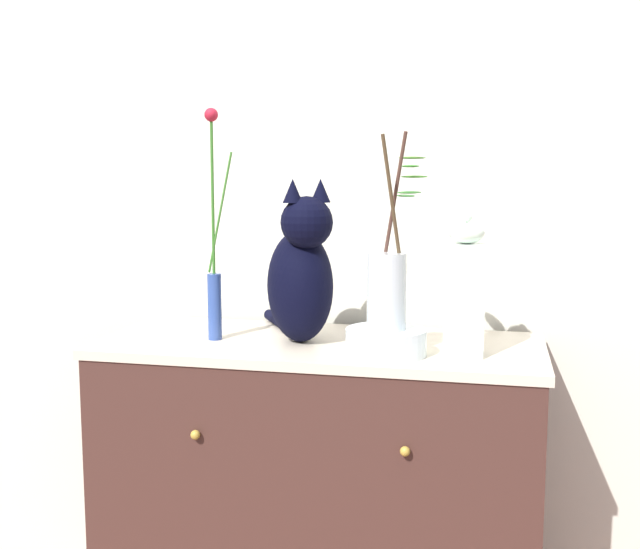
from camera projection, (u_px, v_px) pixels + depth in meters
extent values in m
cube|color=beige|center=(343.00, 184.00, 2.34)|extent=(4.40, 0.08, 2.60)
cube|color=#412621|center=(320.00, 503.00, 2.14)|extent=(1.15, 0.48, 0.86)
cube|color=beige|center=(320.00, 346.00, 2.09)|extent=(1.18, 0.49, 0.02)
sphere|color=#B79338|center=(195.00, 435.00, 1.92)|extent=(0.02, 0.02, 0.02)
sphere|color=#B79338|center=(405.00, 451.00, 1.81)|extent=(0.02, 0.02, 0.02)
ellipsoid|color=black|center=(300.00, 286.00, 2.06)|extent=(0.26, 0.28, 0.30)
sphere|color=black|center=(307.00, 222.00, 1.98)|extent=(0.13, 0.13, 0.13)
cone|color=black|center=(321.00, 190.00, 1.99)|extent=(0.05, 0.05, 0.06)
cone|color=black|center=(293.00, 191.00, 1.96)|extent=(0.05, 0.05, 0.06)
cylinder|color=black|center=(278.00, 321.00, 2.28)|extent=(0.14, 0.20, 0.03)
cylinder|color=#2E488F|center=(215.00, 307.00, 2.10)|extent=(0.04, 0.04, 0.18)
cylinder|color=#336C23|center=(213.00, 199.00, 2.06)|extent=(0.01, 0.01, 0.40)
sphere|color=#AE1A2D|center=(211.00, 115.00, 2.03)|extent=(0.04, 0.04, 0.04)
cylinder|color=#3A7629|center=(220.00, 213.00, 2.06)|extent=(0.07, 0.01, 0.32)
cylinder|color=white|center=(386.00, 342.00, 1.93)|extent=(0.20, 0.20, 0.06)
cylinder|color=silver|center=(387.00, 291.00, 1.91)|extent=(0.10, 0.10, 0.19)
cylinder|color=#482E25|center=(393.00, 208.00, 1.90)|extent=(0.07, 0.06, 0.37)
ellipsoid|color=#30682C|center=(406.00, 196.00, 1.91)|extent=(0.07, 0.08, 0.01)
ellipsoid|color=#326F1D|center=(414.00, 177.00, 1.93)|extent=(0.08, 0.06, 0.01)
ellipsoid|color=#356A1D|center=(412.00, 158.00, 1.92)|extent=(0.08, 0.06, 0.01)
cylinder|color=#483623|center=(393.00, 210.00, 1.87)|extent=(0.06, 0.07, 0.36)
ellipsoid|color=#2E7028|center=(409.00, 192.00, 1.81)|extent=(0.07, 0.08, 0.01)
ellipsoid|color=#2E7522|center=(410.00, 166.00, 1.79)|extent=(0.06, 0.08, 0.01)
cube|color=white|center=(465.00, 300.00, 1.92)|extent=(0.10, 0.10, 0.28)
ellipsoid|color=white|center=(467.00, 233.00, 1.89)|extent=(0.09, 0.09, 0.05)
sphere|color=white|center=(467.00, 217.00, 1.89)|extent=(0.02, 0.02, 0.02)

